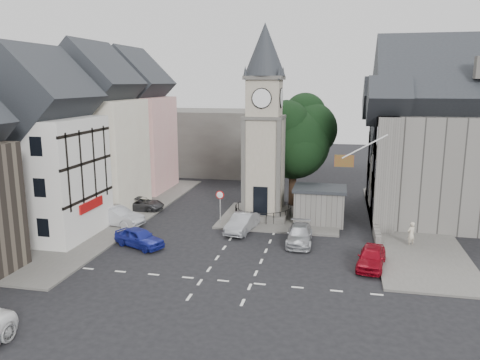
% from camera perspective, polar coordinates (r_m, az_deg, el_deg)
% --- Properties ---
extents(ground, '(120.00, 120.00, 0.00)m').
position_cam_1_polar(ground, '(33.32, 0.60, -8.45)').
color(ground, black).
rests_on(ground, ground).
extents(pavement_west, '(6.00, 30.00, 0.14)m').
position_cam_1_polar(pavement_west, '(42.70, -14.45, -4.15)').
color(pavement_west, '#595651').
rests_on(pavement_west, ground).
extents(pavement_east, '(6.00, 26.00, 0.14)m').
position_cam_1_polar(pavement_east, '(40.72, 19.82, -5.26)').
color(pavement_east, '#595651').
rests_on(pavement_east, ground).
extents(central_island, '(10.00, 8.00, 0.16)m').
position_cam_1_polar(central_island, '(40.57, 4.94, -4.63)').
color(central_island, '#595651').
rests_on(central_island, ground).
extents(road_markings, '(20.00, 8.00, 0.01)m').
position_cam_1_polar(road_markings, '(28.35, -1.66, -12.21)').
color(road_markings, silver).
rests_on(road_markings, ground).
extents(clock_tower, '(4.86, 4.86, 16.25)m').
position_cam_1_polar(clock_tower, '(39.27, 2.96, 6.81)').
color(clock_tower, '#4C4944').
rests_on(clock_tower, ground).
extents(stone_shelter, '(4.30, 3.30, 3.08)m').
position_cam_1_polar(stone_shelter, '(39.45, 9.65, -3.02)').
color(stone_shelter, slate).
rests_on(stone_shelter, ground).
extents(town_tree, '(7.20, 7.20, 10.80)m').
position_cam_1_polar(town_tree, '(44.07, 6.57, 5.80)').
color(town_tree, black).
rests_on(town_tree, ground).
extents(warning_sign_post, '(0.70, 0.19, 2.85)m').
position_cam_1_polar(warning_sign_post, '(38.47, -2.46, -2.51)').
color(warning_sign_post, black).
rests_on(warning_sign_post, ground).
extents(terrace_pink, '(8.10, 7.60, 12.80)m').
position_cam_1_polar(terrace_pink, '(51.67, -12.90, 6.02)').
color(terrace_pink, pink).
rests_on(terrace_pink, ground).
extents(terrace_cream, '(8.10, 7.60, 12.80)m').
position_cam_1_polar(terrace_cream, '(44.58, -17.21, 4.91)').
color(terrace_cream, beige).
rests_on(terrace_cream, ground).
extents(terrace_tudor, '(8.10, 7.60, 12.00)m').
position_cam_1_polar(terrace_tudor, '(37.91, -23.03, 2.75)').
color(terrace_tudor, silver).
rests_on(terrace_tudor, ground).
extents(backdrop_west, '(20.00, 10.00, 8.00)m').
position_cam_1_polar(backdrop_west, '(61.85, -5.16, 4.78)').
color(backdrop_west, '#4C4944').
rests_on(backdrop_west, ground).
extents(east_building, '(14.40, 11.40, 12.60)m').
position_cam_1_polar(east_building, '(43.01, 24.63, 3.70)').
color(east_building, slate).
rests_on(east_building, ground).
extents(east_boundary_wall, '(0.40, 16.00, 0.90)m').
position_cam_1_polar(east_boundary_wall, '(42.23, 15.74, -3.86)').
color(east_boundary_wall, slate).
rests_on(east_boundary_wall, ground).
extents(flagpole, '(3.68, 0.10, 2.74)m').
position_cam_1_polar(flagpole, '(34.98, 14.95, 3.96)').
color(flagpole, white).
rests_on(flagpole, ground).
extents(car_west_blue, '(4.31, 3.08, 1.36)m').
position_cam_1_polar(car_west_blue, '(34.38, -12.18, -6.87)').
color(car_west_blue, navy).
rests_on(car_west_blue, ground).
extents(car_west_silver, '(5.01, 2.52, 1.58)m').
position_cam_1_polar(car_west_silver, '(39.78, -14.91, -4.27)').
color(car_west_silver, '#B1B3B9').
rests_on(car_west_silver, ground).
extents(car_west_grey, '(4.58, 2.25, 1.25)m').
position_cam_1_polar(car_west_grey, '(43.87, -12.16, -2.85)').
color(car_west_grey, '#313134').
rests_on(car_west_grey, ground).
extents(car_island_silver, '(2.20, 4.57, 1.45)m').
position_cam_1_polar(car_island_silver, '(36.90, 0.28, -5.23)').
color(car_island_silver, '#989AA0').
rests_on(car_island_silver, ground).
extents(car_island_east, '(1.94, 4.49, 1.29)m').
position_cam_1_polar(car_island_east, '(34.59, 7.27, -6.64)').
color(car_island_east, '#A5A8AD').
rests_on(car_island_east, ground).
extents(car_east_red, '(2.24, 4.19, 1.36)m').
position_cam_1_polar(car_east_red, '(31.18, 15.72, -9.04)').
color(car_east_red, maroon).
rests_on(car_east_red, ground).
extents(pedestrian, '(0.80, 0.74, 1.82)m').
position_cam_1_polar(pedestrian, '(35.75, 20.13, -6.23)').
color(pedestrian, beige).
rests_on(pedestrian, ground).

